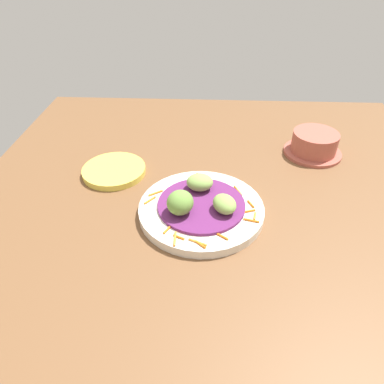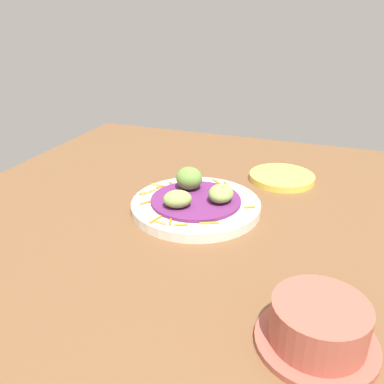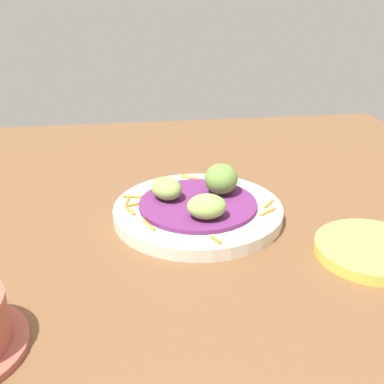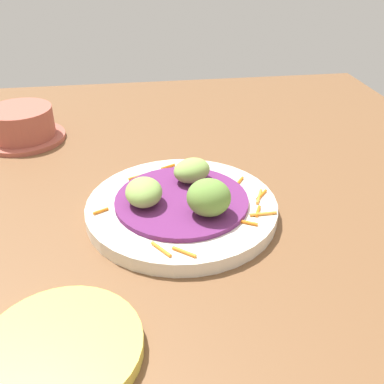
{
  "view_description": "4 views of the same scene",
  "coord_description": "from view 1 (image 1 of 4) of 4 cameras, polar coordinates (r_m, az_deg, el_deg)",
  "views": [
    {
      "loc": [
        -58.31,
        2.89,
        47.95
      ],
      "look_at": [
        -3.23,
        5.56,
        6.44
      ],
      "focal_mm": 32.59,
      "sensor_mm": 36.0,
      "label": 1
    },
    {
      "loc": [
        19.21,
        -63.05,
        38.33
      ],
      "look_at": [
        -4.42,
        1.7,
        6.76
      ],
      "focal_mm": 37.92,
      "sensor_mm": 36.0,
      "label": 2
    },
    {
      "loc": [
        61.1,
        -6.09,
        36.58
      ],
      "look_at": [
        -5.1,
        2.86,
        5.89
      ],
      "focal_mm": 46.56,
      "sensor_mm": 36.0,
      "label": 3
    },
    {
      "loc": [
        1.51,
        52.92,
        35.44
      ],
      "look_at": [
        -5.68,
        3.85,
        5.5
      ],
      "focal_mm": 41.9,
      "sensor_mm": 36.0,
      "label": 4
    }
  ],
  "objects": [
    {
      "name": "table_surface",
      "position": [
        0.75,
        4.38,
        -1.96
      ],
      "size": [
        110.0,
        110.0,
        2.0
      ],
      "primitive_type": "cube",
      "color": "brown",
      "rests_on": "ground"
    },
    {
      "name": "main_plate",
      "position": [
        0.7,
        1.52,
        -2.86
      ],
      "size": [
        25.11,
        25.11,
        1.88
      ],
      "primitive_type": "cylinder",
      "color": "silver",
      "rests_on": "table_surface"
    },
    {
      "name": "cabbage_bed",
      "position": [
        0.69,
        1.53,
        -2.06
      ],
      "size": [
        17.5,
        17.5,
        0.65
      ],
      "primitive_type": "cylinder",
      "color": "#60235B",
      "rests_on": "main_plate"
    },
    {
      "name": "carrot_garnish",
      "position": [
        0.67,
        2.11,
        -4.0
      ],
      "size": [
        23.31,
        22.68,
        0.4
      ],
      "color": "orange",
      "rests_on": "main_plate"
    },
    {
      "name": "guac_scoop_left",
      "position": [
        0.67,
        5.33,
        -1.96
      ],
      "size": [
        6.62,
        6.14,
        3.21
      ],
      "primitive_type": "ellipsoid",
      "rotation": [
        0.0,
        0.0,
        2.02
      ],
      "color": "#84A851",
      "rests_on": "cabbage_bed"
    },
    {
      "name": "guac_scoop_center",
      "position": [
        0.72,
        1.28,
        1.6
      ],
      "size": [
        4.78,
        5.59,
        3.31
      ],
      "primitive_type": "ellipsoid",
      "rotation": [
        0.0,
        0.0,
        1.55
      ],
      "color": "#84A851",
      "rests_on": "cabbage_bed"
    },
    {
      "name": "guac_scoop_right",
      "position": [
        0.66,
        -1.95,
        -1.74
      ],
      "size": [
        6.52,
        6.27,
        4.6
      ],
      "primitive_type": "ellipsoid",
      "rotation": [
        0.0,
        0.0,
        4.46
      ],
      "color": "olive",
      "rests_on": "cabbage_bed"
    },
    {
      "name": "side_plate_small",
      "position": [
        0.84,
        -12.63,
        3.44
      ],
      "size": [
        14.7,
        14.7,
        1.48
      ],
      "primitive_type": "cylinder",
      "color": "#E0CC4C",
      "rests_on": "table_surface"
    },
    {
      "name": "terracotta_bowl",
      "position": [
        0.94,
        19.34,
        7.39
      ],
      "size": [
        14.43,
        14.43,
        5.92
      ],
      "color": "#A85142",
      "rests_on": "table_surface"
    }
  ]
}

